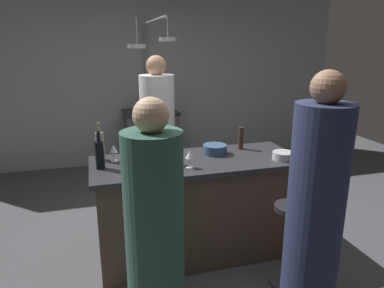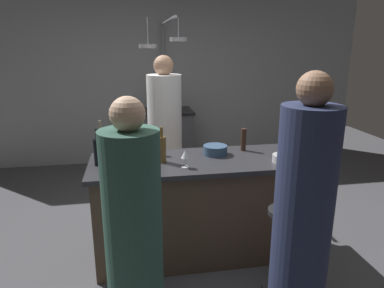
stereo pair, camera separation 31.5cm
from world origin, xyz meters
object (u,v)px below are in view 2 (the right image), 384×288
object	(u,v)px
wine_bottle_amber	(162,149)
mixing_bowl_steel	(283,158)
wine_bottle_green	(130,150)
pepper_mill	(243,140)
wine_bottle_dark	(98,151)
mixing_bowl_blue	(215,150)
bar_stool_right	(283,246)
wine_glass_near_right_guest	(185,155)
mixing_bowl_ceramic	(143,152)
guest_left	(134,242)
guest_right	(302,220)
chef	(165,142)
stove_range	(167,138)
wine_glass_near_left_guest	(114,147)
bar_stool_left	(139,261)
wine_glass_by_chef	(161,144)
wine_bottle_white	(101,143)

from	to	relation	value
wine_bottle_amber	mixing_bowl_steel	bearing A→B (deg)	-10.09
wine_bottle_green	wine_bottle_amber	xyz separation A→B (m)	(0.27, -0.01, -0.01)
pepper_mill	wine_bottle_dark	world-z (taller)	wine_bottle_dark
wine_bottle_dark	mixing_bowl_blue	world-z (taller)	wine_bottle_dark
pepper_mill	bar_stool_right	bearing A→B (deg)	-84.81
bar_stool_right	wine_bottle_amber	bearing A→B (deg)	144.59
wine_glass_near_right_guest	mixing_bowl_ceramic	bearing A→B (deg)	129.96
mixing_bowl_ceramic	wine_glass_near_right_guest	bearing A→B (deg)	-50.04
guest_left	wine_bottle_amber	size ratio (longest dim) A/B	5.26
guest_right	guest_left	xyz separation A→B (m)	(-1.05, 0.01, -0.06)
chef	mixing_bowl_blue	xyz separation A→B (m)	(0.38, -0.79, 0.13)
guest_left	mixing_bowl_steel	bearing A→B (deg)	31.81
stove_range	guest_right	size ratio (longest dim) A/B	0.52
guest_right	guest_left	size ratio (longest dim) A/B	1.07
wine_glass_near_left_guest	mixing_bowl_blue	size ratio (longest dim) A/B	0.68
stove_range	bar_stool_left	world-z (taller)	stove_range
mixing_bowl_steel	wine_glass_by_chef	bearing A→B (deg)	159.97
bar_stool_right	wine_bottle_dark	world-z (taller)	wine_bottle_dark
wine_bottle_green	wine_bottle_dark	size ratio (longest dim) A/B	1.03
chef	wine_bottle_green	size ratio (longest dim) A/B	5.57
guest_left	wine_glass_near_right_guest	xyz separation A→B (m)	(0.43, 0.80, 0.26)
chef	wine_bottle_dark	world-z (taller)	chef
wine_bottle_white	mixing_bowl_ceramic	world-z (taller)	wine_bottle_white
bar_stool_left	pepper_mill	world-z (taller)	pepper_mill
pepper_mill	wine_bottle_amber	world-z (taller)	wine_bottle_amber
wine_bottle_green	mixing_bowl_blue	size ratio (longest dim) A/B	1.46
wine_bottle_white	wine_glass_by_chef	bearing A→B (deg)	-5.30
guest_right	mixing_bowl_steel	distance (m)	0.84
wine_bottle_dark	wine_glass_near_left_guest	xyz separation A→B (m)	(0.12, 0.15, -0.01)
guest_left	wine_bottle_green	distance (m)	1.01
mixing_bowl_blue	mixing_bowl_steel	world-z (taller)	mixing_bowl_blue
bar_stool_right	mixing_bowl_steel	bearing A→B (deg)	70.38
mixing_bowl_ceramic	mixing_bowl_steel	world-z (taller)	mixing_bowl_ceramic
guest_right	wine_bottle_green	distance (m)	1.46
stove_range	mixing_bowl_blue	bearing A→B (deg)	-84.89
bar_stool_right	wine_bottle_green	size ratio (longest dim) A/B	2.16
pepper_mill	wine_bottle_green	bearing A→B (deg)	-168.99
chef	wine_bottle_dark	xyz separation A→B (m)	(-0.64, -0.91, 0.20)
bar_stool_left	pepper_mill	size ratio (longest dim) A/B	3.24
bar_stool_left	mixing_bowl_ceramic	xyz separation A→B (m)	(0.08, 0.83, 0.56)
bar_stool_left	wine_bottle_dark	bearing A→B (deg)	114.77
wine_bottle_amber	wine_bottle_white	world-z (taller)	wine_bottle_white
pepper_mill	wine_glass_near_left_guest	bearing A→B (deg)	-177.53
pepper_mill	mixing_bowl_steel	bearing A→B (deg)	-59.83
chef	bar_stool_left	bearing A→B (deg)	-102.85
wine_bottle_amber	wine_glass_near_left_guest	world-z (taller)	wine_bottle_amber
guest_left	wine_glass_near_right_guest	bearing A→B (deg)	61.66
wine_bottle_white	mixing_bowl_ceramic	bearing A→B (deg)	-2.44
wine_glass_by_chef	pepper_mill	bearing A→B (deg)	1.87
stove_range	chef	bearing A→B (deg)	-96.28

